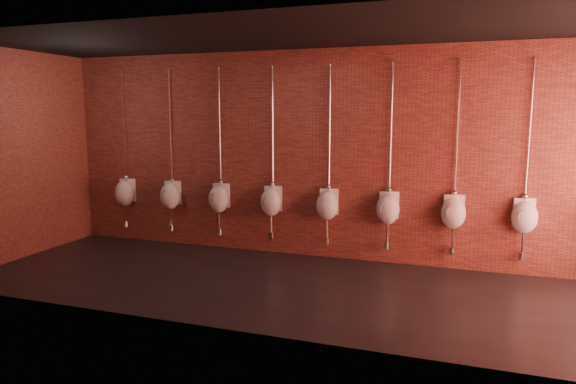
# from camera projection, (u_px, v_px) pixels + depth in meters

# --- Properties ---
(ground) EXTENTS (8.50, 8.50, 0.00)m
(ground) POSITION_uv_depth(u_px,v_px,m) (279.00, 285.00, 6.76)
(ground) COLOR black
(ground) RESTS_ON ground
(room_shell) EXTENTS (8.54, 3.04, 3.22)m
(room_shell) POSITION_uv_depth(u_px,v_px,m) (279.00, 132.00, 6.46)
(room_shell) COLOR black
(room_shell) RESTS_ON ground
(urinal_0) EXTENTS (0.39, 0.36, 2.71)m
(urinal_0) POSITION_uv_depth(u_px,v_px,m) (125.00, 192.00, 9.01)
(urinal_0) COLOR white
(urinal_0) RESTS_ON ground
(urinal_1) EXTENTS (0.39, 0.36, 2.71)m
(urinal_1) POSITION_uv_depth(u_px,v_px,m) (170.00, 195.00, 8.72)
(urinal_1) COLOR white
(urinal_1) RESTS_ON ground
(urinal_2) EXTENTS (0.39, 0.36, 2.71)m
(urinal_2) POSITION_uv_depth(u_px,v_px,m) (219.00, 198.00, 8.42)
(urinal_2) COLOR white
(urinal_2) RESTS_ON ground
(urinal_3) EXTENTS (0.39, 0.36, 2.71)m
(urinal_3) POSITION_uv_depth(u_px,v_px,m) (271.00, 201.00, 8.13)
(urinal_3) COLOR white
(urinal_3) RESTS_ON ground
(urinal_4) EXTENTS (0.39, 0.36, 2.71)m
(urinal_4) POSITION_uv_depth(u_px,v_px,m) (327.00, 204.00, 7.83)
(urinal_4) COLOR white
(urinal_4) RESTS_ON ground
(urinal_5) EXTENTS (0.39, 0.36, 2.71)m
(urinal_5) POSITION_uv_depth(u_px,v_px,m) (388.00, 208.00, 7.54)
(urinal_5) COLOR white
(urinal_5) RESTS_ON ground
(urinal_6) EXTENTS (0.39, 0.36, 2.71)m
(urinal_6) POSITION_uv_depth(u_px,v_px,m) (453.00, 212.00, 7.24)
(urinal_6) COLOR white
(urinal_6) RESTS_ON ground
(urinal_7) EXTENTS (0.39, 0.36, 2.71)m
(urinal_7) POSITION_uv_depth(u_px,v_px,m) (524.00, 216.00, 6.95)
(urinal_7) COLOR white
(urinal_7) RESTS_ON ground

